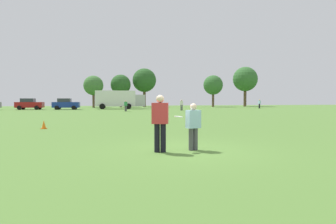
# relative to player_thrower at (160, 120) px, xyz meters

# --- Properties ---
(ground_plane) EXTENTS (141.80, 141.80, 0.00)m
(ground_plane) POSITION_rel_player_thrower_xyz_m (0.85, 0.13, -1.02)
(ground_plane) COLOR #517A33
(player_thrower) EXTENTS (0.57, 0.43, 1.80)m
(player_thrower) POSITION_rel_player_thrower_xyz_m (0.00, 0.00, 0.00)
(player_thrower) COLOR black
(player_thrower) RESTS_ON ground
(player_defender) EXTENTS (0.50, 0.37, 1.53)m
(player_defender) POSITION_rel_player_thrower_xyz_m (1.13, 0.13, -0.16)
(player_defender) COLOR #4C4C51
(player_defender) RESTS_ON ground
(frisbee) EXTENTS (0.27, 0.27, 0.06)m
(frisbee) POSITION_rel_player_thrower_xyz_m (0.62, 0.08, 0.09)
(frisbee) COLOR white
(traffic_cone) EXTENTS (0.32, 0.32, 0.48)m
(traffic_cone) POSITION_rel_player_thrower_xyz_m (-4.92, 8.90, -0.79)
(traffic_cone) COLOR #D8590C
(traffic_cone) RESTS_ON ground
(parked_car_center) EXTENTS (4.31, 2.42, 1.82)m
(parked_car_center) POSITION_rel_player_thrower_xyz_m (-12.93, 43.66, -0.09)
(parked_car_center) COLOR maroon
(parked_car_center) RESTS_ON ground
(parked_car_mid_right) EXTENTS (4.31, 2.42, 1.82)m
(parked_car_mid_right) POSITION_rel_player_thrower_xyz_m (-7.15, 42.48, -0.09)
(parked_car_mid_right) COLOR navy
(parked_car_mid_right) RESTS_ON ground
(box_truck) EXTENTS (8.64, 3.36, 3.18)m
(box_truck) POSITION_rel_player_thrower_xyz_m (1.59, 44.13, 0.74)
(box_truck) COLOR white
(box_truck) RESTS_ON ground
(bystander_sideline_watcher) EXTENTS (0.45, 0.31, 1.52)m
(bystander_sideline_watcher) POSITION_rel_player_thrower_xyz_m (1.75, 32.87, -0.16)
(bystander_sideline_watcher) COLOR #4C4C51
(bystander_sideline_watcher) RESTS_ON ground
(bystander_far_jogger) EXTENTS (0.49, 0.34, 1.64)m
(bystander_far_jogger) POSITION_rel_player_thrower_xyz_m (10.29, 34.63, -0.09)
(bystander_far_jogger) COLOR #4C4C51
(bystander_far_jogger) RESTS_ON ground
(bystander_field_marshal) EXTENTS (0.31, 0.48, 1.67)m
(bystander_field_marshal) POSITION_rel_player_thrower_xyz_m (26.81, 40.87, -0.07)
(bystander_field_marshal) COLOR black
(bystander_field_marshal) RESTS_ON ground
(tree_center_elm) EXTENTS (4.02, 4.02, 6.54)m
(tree_center_elm) POSITION_rel_player_thrower_xyz_m (-2.94, 54.46, 3.48)
(tree_center_elm) COLOR brown
(tree_center_elm) RESTS_ON ground
(tree_east_birch) EXTENTS (4.31, 4.31, 7.01)m
(tree_east_birch) POSITION_rel_player_thrower_xyz_m (2.73, 56.48, 3.80)
(tree_east_birch) COLOR brown
(tree_east_birch) RESTS_ON ground
(tree_east_oak) EXTENTS (5.30, 5.30, 8.61)m
(tree_east_oak) POSITION_rel_player_thrower_xyz_m (8.11, 58.07, 4.91)
(tree_east_oak) COLOR brown
(tree_east_oak) RESTS_ON ground
(tree_far_east_pine) EXTENTS (4.33, 4.33, 7.03)m
(tree_far_east_pine) POSITION_rel_player_thrower_xyz_m (22.95, 54.06, 3.82)
(tree_far_east_pine) COLOR brown
(tree_far_east_pine) RESTS_ON ground
(tree_far_west_pine) EXTENTS (5.71, 5.71, 9.28)m
(tree_far_west_pine) POSITION_rel_player_thrower_xyz_m (31.54, 55.69, 5.37)
(tree_far_west_pine) COLOR brown
(tree_far_west_pine) RESTS_ON ground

